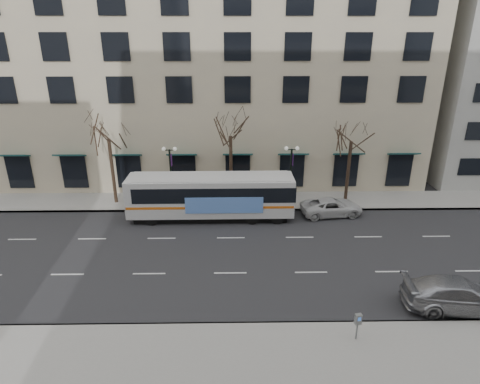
{
  "coord_description": "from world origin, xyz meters",
  "views": [
    {
      "loc": [
        0.27,
        -23.47,
        13.69
      ],
      "look_at": [
        0.65,
        1.19,
        4.0
      ],
      "focal_mm": 30.0,
      "sensor_mm": 36.0,
      "label": 1
    }
  ],
  "objects_px": {
    "tree_far_mid": "(231,125)",
    "tree_far_left": "(107,127)",
    "city_bus": "(212,195)",
    "pay_station": "(358,321)",
    "silver_car": "(459,295)",
    "white_pickup": "(332,207)",
    "lamp_post_right": "(291,173)",
    "lamp_post_left": "(171,173)",
    "tree_far_right": "(352,130)"
  },
  "relations": [
    {
      "from": "tree_far_left",
      "to": "white_pickup",
      "type": "bearing_deg",
      "value": -8.17
    },
    {
      "from": "lamp_post_right",
      "to": "tree_far_right",
      "type": "bearing_deg",
      "value": 6.85
    },
    {
      "from": "silver_car",
      "to": "white_pickup",
      "type": "distance_m",
      "value": 12.74
    },
    {
      "from": "lamp_post_left",
      "to": "city_bus",
      "type": "relative_size",
      "value": 0.4
    },
    {
      "from": "tree_far_left",
      "to": "lamp_post_right",
      "type": "bearing_deg",
      "value": -2.29
    },
    {
      "from": "city_bus",
      "to": "pay_station",
      "type": "height_order",
      "value": "city_bus"
    },
    {
      "from": "tree_far_right",
      "to": "tree_far_left",
      "type": "bearing_deg",
      "value": 180.0
    },
    {
      "from": "tree_far_left",
      "to": "tree_far_mid",
      "type": "distance_m",
      "value": 10.0
    },
    {
      "from": "lamp_post_left",
      "to": "lamp_post_right",
      "type": "height_order",
      "value": "same"
    },
    {
      "from": "tree_far_right",
      "to": "lamp_post_left",
      "type": "bearing_deg",
      "value": -177.71
    },
    {
      "from": "lamp_post_right",
      "to": "pay_station",
      "type": "distance_m",
      "value": 16.63
    },
    {
      "from": "tree_far_left",
      "to": "pay_station",
      "type": "bearing_deg",
      "value": -46.85
    },
    {
      "from": "tree_far_right",
      "to": "white_pickup",
      "type": "xyz_separation_m",
      "value": [
        -1.84,
        -2.61,
        -5.73
      ]
    },
    {
      "from": "tree_far_left",
      "to": "lamp_post_left",
      "type": "xyz_separation_m",
      "value": [
        5.01,
        -0.6,
        -3.75
      ]
    },
    {
      "from": "tree_far_mid",
      "to": "pay_station",
      "type": "distance_m",
      "value": 19.02
    },
    {
      "from": "lamp_post_right",
      "to": "white_pickup",
      "type": "relative_size",
      "value": 1.05
    },
    {
      "from": "pay_station",
      "to": "tree_far_right",
      "type": "bearing_deg",
      "value": 64.75
    },
    {
      "from": "tree_far_left",
      "to": "tree_far_right",
      "type": "bearing_deg",
      "value": 0.0
    },
    {
      "from": "city_bus",
      "to": "pay_station",
      "type": "xyz_separation_m",
      "value": [
        7.52,
        -14.11,
        -0.74
      ]
    },
    {
      "from": "tree_far_mid",
      "to": "lamp_post_right",
      "type": "bearing_deg",
      "value": -6.83
    },
    {
      "from": "city_bus",
      "to": "silver_car",
      "type": "relative_size",
      "value": 2.23
    },
    {
      "from": "lamp_post_right",
      "to": "city_bus",
      "type": "xyz_separation_m",
      "value": [
        -6.5,
        -2.4,
        -1.02
      ]
    },
    {
      "from": "tree_far_left",
      "to": "pay_station",
      "type": "distance_m",
      "value": 24.09
    },
    {
      "from": "tree_far_right",
      "to": "pay_station",
      "type": "relative_size",
      "value": 5.66
    },
    {
      "from": "tree_far_right",
      "to": "city_bus",
      "type": "bearing_deg",
      "value": -165.35
    },
    {
      "from": "lamp_post_left",
      "to": "white_pickup",
      "type": "height_order",
      "value": "lamp_post_left"
    },
    {
      "from": "silver_car",
      "to": "lamp_post_left",
      "type": "bearing_deg",
      "value": 54.97
    },
    {
      "from": "lamp_post_left",
      "to": "pay_station",
      "type": "relative_size",
      "value": 3.66
    },
    {
      "from": "tree_far_right",
      "to": "lamp_post_right",
      "type": "xyz_separation_m",
      "value": [
        -4.99,
        -0.6,
        -3.48
      ]
    },
    {
      "from": "tree_far_right",
      "to": "pay_station",
      "type": "bearing_deg",
      "value": -103.04
    },
    {
      "from": "tree_far_mid",
      "to": "tree_far_left",
      "type": "bearing_deg",
      "value": -180.0
    },
    {
      "from": "tree_far_mid",
      "to": "silver_car",
      "type": "relative_size",
      "value": 1.46
    },
    {
      "from": "tree_far_left",
      "to": "white_pickup",
      "type": "relative_size",
      "value": 1.68
    },
    {
      "from": "tree_far_right",
      "to": "silver_car",
      "type": "xyz_separation_m",
      "value": [
        2.17,
        -14.69,
        -5.57
      ]
    },
    {
      "from": "tree_far_left",
      "to": "lamp_post_left",
      "type": "distance_m",
      "value": 6.29
    },
    {
      "from": "tree_far_right",
      "to": "lamp_post_left",
      "type": "height_order",
      "value": "tree_far_right"
    },
    {
      "from": "city_bus",
      "to": "silver_car",
      "type": "distance_m",
      "value": 18.01
    },
    {
      "from": "tree_far_mid",
      "to": "lamp_post_left",
      "type": "relative_size",
      "value": 1.64
    },
    {
      "from": "tree_far_mid",
      "to": "city_bus",
      "type": "bearing_deg",
      "value": -116.35
    },
    {
      "from": "tree_far_left",
      "to": "city_bus",
      "type": "xyz_separation_m",
      "value": [
        8.51,
        -3.0,
        -4.78
      ]
    },
    {
      "from": "tree_far_left",
      "to": "lamp_post_left",
      "type": "bearing_deg",
      "value": -6.83
    },
    {
      "from": "tree_far_left",
      "to": "tree_far_mid",
      "type": "relative_size",
      "value": 0.98
    },
    {
      "from": "tree_far_left",
      "to": "lamp_post_right",
      "type": "height_order",
      "value": "tree_far_left"
    },
    {
      "from": "silver_car",
      "to": "city_bus",
      "type": "bearing_deg",
      "value": 53.8
    },
    {
      "from": "lamp_post_right",
      "to": "white_pickup",
      "type": "height_order",
      "value": "lamp_post_right"
    },
    {
      "from": "silver_car",
      "to": "pay_station",
      "type": "bearing_deg",
      "value": 115.83
    },
    {
      "from": "lamp_post_left",
      "to": "silver_car",
      "type": "bearing_deg",
      "value": -39.39
    },
    {
      "from": "tree_far_right",
      "to": "white_pickup",
      "type": "bearing_deg",
      "value": -125.21
    },
    {
      "from": "tree_far_mid",
      "to": "city_bus",
      "type": "xyz_separation_m",
      "value": [
        -1.49,
        -3.0,
        -4.98
      ]
    },
    {
      "from": "city_bus",
      "to": "silver_car",
      "type": "height_order",
      "value": "city_bus"
    }
  ]
}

